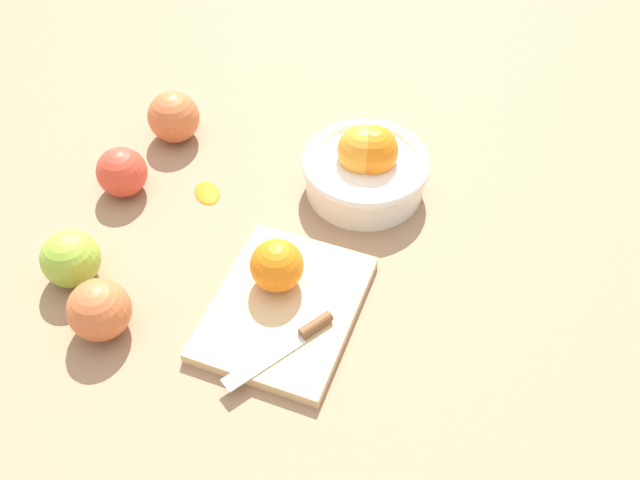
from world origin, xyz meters
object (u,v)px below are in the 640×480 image
bowl (366,166)px  cutting_board (285,308)px  apple_front_left (174,117)px  apple_front_right_2 (99,310)px  apple_front_right (71,259)px  apple_front_center (122,172)px  knife (294,340)px  orange_on_board (277,265)px

bowl → cutting_board: (0.25, -0.04, -0.04)m
apple_front_left → apple_front_right_2: 0.37m
apple_front_left → apple_front_right: bearing=-1.5°
apple_front_center → apple_front_left: 0.13m
bowl → apple_front_right_2: size_ratio=2.38×
apple_front_right → knife: bearing=85.6°
orange_on_board → apple_front_center: 0.30m
orange_on_board → knife: orange_on_board is taller
orange_on_board → knife: 0.10m
bowl → apple_front_right_2: bearing=-36.3°
knife → orange_on_board: bearing=-149.0°
bowl → apple_front_right_2: (0.34, -0.25, -0.00)m
apple_front_center → apple_front_left: size_ratio=0.91×
cutting_board → apple_front_right_2: size_ratio=2.92×
apple_front_left → apple_front_center: bearing=-9.2°
bowl → knife: size_ratio=1.36×
bowl → apple_front_right_2: bowl is taller
orange_on_board → apple_front_right: (0.06, -0.26, -0.01)m
orange_on_board → apple_front_right_2: (0.12, -0.19, -0.01)m
apple_front_left → cutting_board: bearing=45.1°
apple_front_right_2 → apple_front_center: bearing=-158.7°
bowl → cutting_board: bearing=-9.3°
orange_on_board → knife: size_ratio=0.50×
cutting_board → apple_front_right_2: (0.09, -0.21, 0.03)m
apple_front_center → apple_front_left: apple_front_left is taller
apple_front_center → apple_front_right: size_ratio=0.96×
knife → apple_front_right: size_ratio=1.78×
bowl → orange_on_board: size_ratio=2.70×
bowl → cutting_board: size_ratio=0.81×
cutting_board → apple_front_right: apple_front_right is taller
apple_front_right_2 → apple_front_left: bearing=-169.4°
cutting_board → orange_on_board: bearing=-147.4°
orange_on_board → apple_front_center: orange_on_board is taller
cutting_board → apple_front_center: apple_front_center is taller
cutting_board → apple_front_right: (0.03, -0.28, 0.03)m
apple_front_left → apple_front_right: 0.30m
apple_front_center → apple_front_right: 0.17m
apple_front_right → cutting_board: bearing=95.4°
cutting_board → orange_on_board: size_ratio=3.32×
cutting_board → knife: (0.05, 0.03, 0.01)m
cutting_board → bowl: bearing=170.7°
orange_on_board → apple_front_center: bearing=-111.8°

